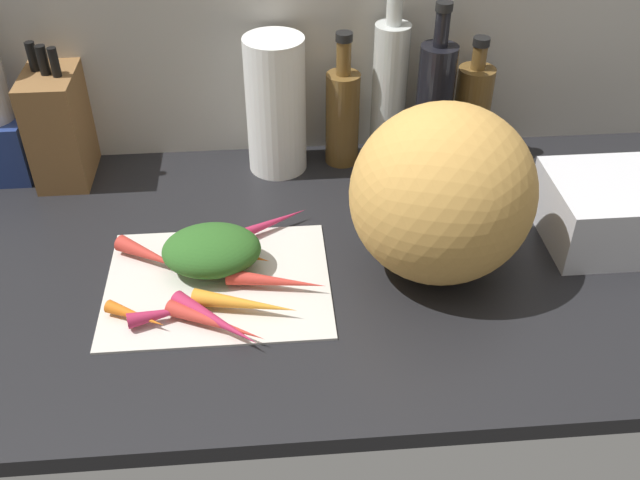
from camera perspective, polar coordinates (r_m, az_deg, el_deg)
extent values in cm
cube|color=black|center=(127.91, -2.78, -1.64)|extent=(170.00, 80.00, 3.00)
cube|color=#BCB7AD|center=(146.35, -3.87, 17.77)|extent=(170.00, 3.00, 60.00)
cube|color=beige|center=(121.57, -8.04, -3.32)|extent=(36.98, 29.24, 0.80)
cone|color=red|center=(126.67, -6.67, -0.36)|extent=(9.25, 9.50, 2.26)
cone|color=orange|center=(124.32, -7.08, -0.93)|extent=(14.56, 9.13, 3.29)
cone|color=red|center=(111.92, -8.21, -6.48)|extent=(15.96, 10.46, 2.58)
cone|color=red|center=(126.32, -13.24, -1.17)|extent=(12.78, 10.22, 2.92)
cone|color=#B2264C|center=(112.12, -8.24, -6.28)|extent=(14.41, 13.03, 2.88)
cone|color=orange|center=(115.83, -14.31, -5.79)|extent=(10.20, 6.97, 2.13)
cone|color=#B2264C|center=(130.61, -4.34, 1.18)|extent=(16.35, 10.64, 2.44)
cone|color=red|center=(118.08, -3.46, -3.27)|extent=(16.54, 6.31, 2.70)
cone|color=orange|center=(114.28, -5.93, -5.02)|extent=(16.97, 7.27, 2.92)
cone|color=#B2264C|center=(114.94, -12.23, -5.68)|extent=(11.29, 4.97, 2.48)
ellipsoid|color=#2D6023|center=(122.10, -8.54, -0.79)|extent=(16.54, 12.73, 7.00)
ellipsoid|color=gold|center=(116.85, 9.60, 3.56)|extent=(29.79, 27.99, 29.79)
cube|color=brown|center=(152.13, -19.78, 8.57)|extent=(9.89, 17.23, 22.00)
cylinder|color=black|center=(147.98, -21.72, 13.30)|extent=(1.82, 1.82, 5.50)
cylinder|color=black|center=(145.65, -21.00, 13.09)|extent=(1.92, 1.92, 5.50)
cylinder|color=black|center=(144.03, -20.19, 13.01)|extent=(1.68, 1.68, 5.50)
cube|color=navy|center=(158.35, -23.78, 6.74)|extent=(11.41, 11.41, 12.65)
cylinder|color=white|center=(144.45, -3.40, 10.52)|extent=(11.74, 11.74, 27.63)
cylinder|color=brown|center=(148.25, 1.78, 9.51)|extent=(6.86, 6.86, 19.35)
cylinder|color=brown|center=(142.62, 1.88, 14.15)|extent=(2.87, 2.87, 6.76)
cylinder|color=black|center=(141.02, 1.92, 15.71)|extent=(3.30, 3.30, 1.60)
cylinder|color=silver|center=(148.62, 5.47, 11.40)|extent=(7.03, 7.03, 28.45)
cylinder|color=silver|center=(141.85, 5.90, 17.78)|extent=(3.05, 3.05, 6.68)
cylinder|color=black|center=(147.09, 8.94, 10.22)|extent=(7.30, 7.30, 25.70)
cylinder|color=black|center=(140.56, 9.59, 16.09)|extent=(2.79, 2.79, 6.70)
cylinder|color=black|center=(139.14, 9.77, 17.68)|extent=(3.21, 3.21, 1.60)
cylinder|color=brown|center=(153.28, 11.84, 9.74)|extent=(7.44, 7.44, 19.54)
cylinder|color=brown|center=(148.19, 12.44, 13.89)|extent=(2.87, 2.87, 4.72)
cylinder|color=black|center=(147.01, 12.61, 15.01)|extent=(3.30, 3.30, 1.60)
cube|color=silver|center=(138.96, 23.30, 2.25)|extent=(29.87, 19.70, 11.70)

